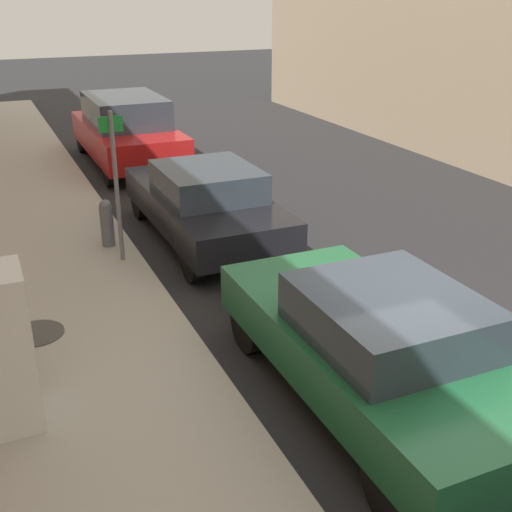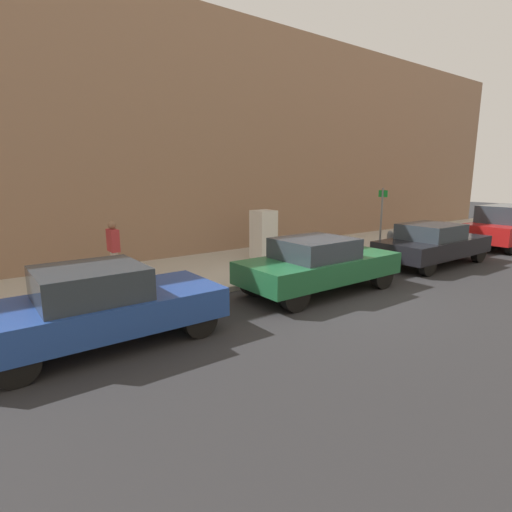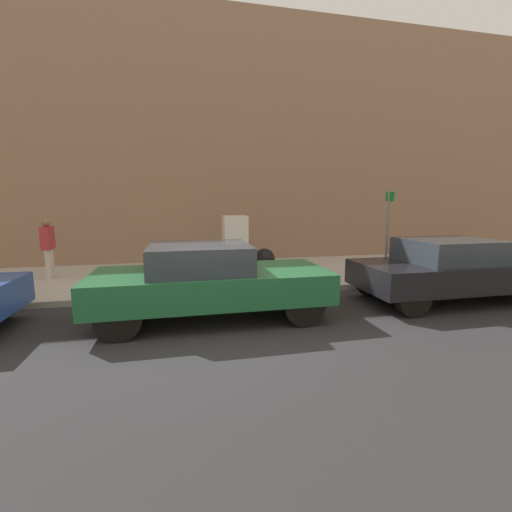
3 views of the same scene
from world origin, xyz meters
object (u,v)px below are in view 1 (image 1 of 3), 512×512
(fire_hydrant, at_px, (107,222))
(parked_sedan_dark, at_px, (205,202))
(street_sign_post, at_px, (116,179))
(parked_suv_red, at_px, (127,130))
(parked_sedan_green, at_px, (376,345))

(fire_hydrant, xyz_separation_m, parked_sedan_dark, (1.73, -0.10, 0.16))
(fire_hydrant, bearing_deg, parked_sedan_dark, -3.28)
(street_sign_post, xyz_separation_m, fire_hydrant, (-0.08, 0.70, -0.93))
(parked_suv_red, bearing_deg, street_sign_post, -104.26)
(parked_sedan_dark, bearing_deg, fire_hydrant, 176.72)
(parked_sedan_dark, height_order, parked_suv_red, parked_suv_red)
(street_sign_post, distance_m, parked_suv_red, 6.72)
(fire_hydrant, xyz_separation_m, parked_suv_red, (1.73, 5.78, 0.33))
(parked_sedan_green, bearing_deg, fire_hydrant, 107.47)
(fire_hydrant, relative_size, parked_sedan_green, 0.19)
(parked_suv_red, bearing_deg, parked_sedan_dark, -90.00)
(street_sign_post, relative_size, parked_sedan_green, 0.55)
(street_sign_post, bearing_deg, parked_suv_red, 75.74)
(parked_sedan_green, bearing_deg, parked_suv_red, 90.00)
(parked_sedan_dark, distance_m, parked_suv_red, 5.88)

